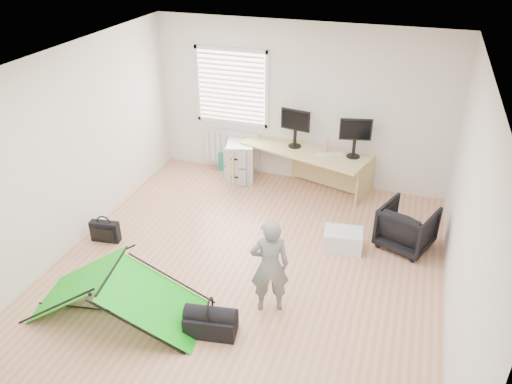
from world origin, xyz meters
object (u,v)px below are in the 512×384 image
(person, at_px, (270,266))
(laptop_bag, at_px, (105,231))
(desk, at_px, (302,170))
(thermos, at_px, (326,145))
(filing_cabinet, at_px, (241,160))
(duffel_bag, at_px, (211,324))
(monitor_left, at_px, (295,133))
(kite, at_px, (116,292))
(storage_crate, at_px, (343,240))
(office_chair, at_px, (407,227))
(monitor_right, at_px, (354,143))

(person, bearing_deg, laptop_bag, -33.64)
(desk, distance_m, thermos, 0.60)
(filing_cabinet, bearing_deg, duffel_bag, -90.61)
(monitor_left, bearing_deg, duffel_bag, -80.05)
(kite, relative_size, storage_crate, 3.85)
(filing_cabinet, xyz_separation_m, thermos, (1.48, 0.01, 0.49))
(filing_cabinet, height_order, monitor_left, monitor_left)
(office_chair, height_order, person, person)
(storage_crate, xyz_separation_m, laptop_bag, (-3.26, -0.86, 0.01))
(desk, distance_m, office_chair, 2.13)
(monitor_left, distance_m, person, 3.14)
(thermos, bearing_deg, office_chair, -40.72)
(monitor_right, bearing_deg, thermos, 162.40)
(storage_crate, bearing_deg, laptop_bag, -165.19)
(desk, bearing_deg, filing_cabinet, -165.78)
(monitor_right, distance_m, person, 3.05)
(person, distance_m, kite, 1.80)
(kite, bearing_deg, monitor_left, 63.01)
(monitor_left, height_order, monitor_right, monitor_left)
(monitor_right, bearing_deg, storage_crate, -97.05)
(monitor_right, xyz_separation_m, storage_crate, (0.15, -1.53, -0.81))
(thermos, relative_size, person, 0.19)
(laptop_bag, height_order, duffel_bag, laptop_bag)
(monitor_left, xyz_separation_m, thermos, (0.54, -0.05, -0.12))
(monitor_left, relative_size, duffel_bag, 0.86)
(storage_crate, height_order, laptop_bag, laptop_bag)
(office_chair, xyz_separation_m, duffel_bag, (-1.94, -2.41, -0.19))
(laptop_bag, xyz_separation_m, duffel_bag, (2.13, -1.20, -0.03))
(kite, xyz_separation_m, laptop_bag, (-0.98, 1.24, -0.16))
(thermos, bearing_deg, kite, -114.62)
(filing_cabinet, xyz_separation_m, monitor_left, (0.94, 0.06, 0.61))
(person, height_order, kite, person)
(monitor_right, bearing_deg, desk, 167.80)
(office_chair, bearing_deg, storage_crate, 45.07)
(desk, xyz_separation_m, person, (0.33, -2.98, 0.26))
(storage_crate, bearing_deg, person, -113.30)
(duffel_bag, bearing_deg, monitor_right, 65.85)
(monitor_right, bearing_deg, kite, -132.87)
(storage_crate, distance_m, laptop_bag, 3.37)
(filing_cabinet, distance_m, monitor_left, 1.12)
(kite, bearing_deg, laptop_bag, 118.37)
(monitor_right, relative_size, duffel_bag, 0.86)
(filing_cabinet, relative_size, monitor_right, 1.41)
(monitor_left, distance_m, thermos, 0.55)
(desk, height_order, thermos, thermos)
(monitor_right, distance_m, storage_crate, 1.74)
(filing_cabinet, bearing_deg, person, -79.72)
(person, bearing_deg, thermos, -111.51)
(filing_cabinet, relative_size, monitor_left, 1.41)
(thermos, height_order, person, person)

